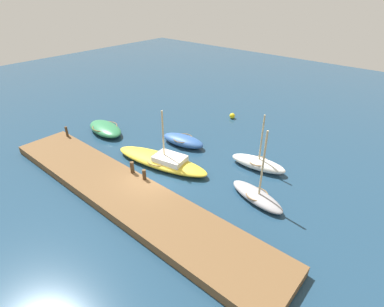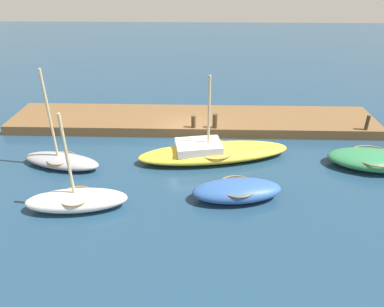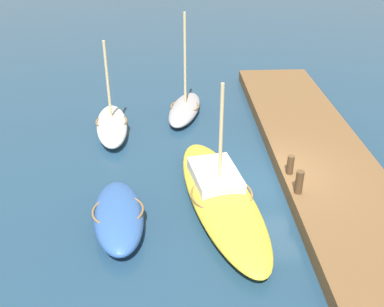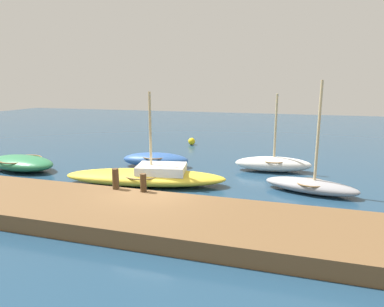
% 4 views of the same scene
% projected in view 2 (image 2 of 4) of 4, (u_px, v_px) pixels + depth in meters
% --- Properties ---
extents(ground_plane, '(84.00, 84.00, 0.00)m').
position_uv_depth(ground_plane, '(192.00, 140.00, 19.88)').
color(ground_plane, navy).
extents(dock_platform, '(21.88, 3.77, 0.56)m').
position_uv_depth(dock_platform, '(193.00, 120.00, 21.59)').
color(dock_platform, brown).
rests_on(dock_platform, ground_plane).
extents(rowboat_blue, '(3.98, 2.06, 0.81)m').
position_uv_depth(rowboat_blue, '(237.00, 190.00, 14.84)').
color(rowboat_blue, '#2D569E').
rests_on(rowboat_blue, ground_plane).
extents(rowboat_white, '(4.20, 1.81, 4.19)m').
position_uv_depth(rowboat_white, '(77.00, 200.00, 14.23)').
color(rowboat_white, white).
rests_on(rowboat_white, ground_plane).
extents(motorboat_green, '(4.50, 2.66, 0.79)m').
position_uv_depth(motorboat_green, '(373.00, 160.00, 17.13)').
color(motorboat_green, '#2D7A4C').
rests_on(motorboat_green, ground_plane).
extents(sailboat_yellow, '(7.93, 3.42, 4.36)m').
position_uv_depth(sailboat_yellow, '(213.00, 152.00, 17.81)').
color(sailboat_yellow, gold).
rests_on(sailboat_yellow, ground_plane).
extents(rowboat_grey, '(4.17, 2.20, 4.86)m').
position_uv_depth(rowboat_grey, '(61.00, 160.00, 17.20)').
color(rowboat_grey, '#939399').
rests_on(rowboat_grey, ground_plane).
extents(mooring_post_west, '(0.20, 0.20, 0.85)m').
position_uv_depth(mooring_post_west, '(367.00, 123.00, 19.56)').
color(mooring_post_west, '#47331E').
rests_on(mooring_post_west, dock_platform).
extents(mooring_post_mid_west, '(0.27, 0.27, 0.83)m').
position_uv_depth(mooring_post_mid_west, '(215.00, 121.00, 19.79)').
color(mooring_post_mid_west, '#47331E').
rests_on(mooring_post_mid_west, dock_platform).
extents(mooring_post_mid_east, '(0.25, 0.25, 0.72)m').
position_uv_depth(mooring_post_mid_east, '(193.00, 122.00, 19.85)').
color(mooring_post_mid_east, '#47331E').
rests_on(mooring_post_mid_east, dock_platform).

